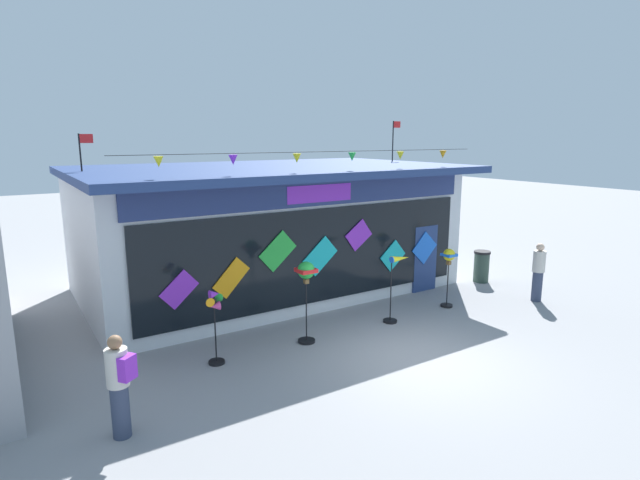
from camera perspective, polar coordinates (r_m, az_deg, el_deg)
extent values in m
plane|color=gray|center=(11.19, 10.94, -12.97)|extent=(80.00, 80.00, 0.00)
cube|color=silver|center=(15.66, -6.12, 1.10)|extent=(10.55, 6.00, 3.57)
cube|color=navy|center=(15.02, -5.47, 7.91)|extent=(10.95, 6.92, 0.20)
cube|color=navy|center=(12.84, -0.10, 5.28)|extent=(9.71, 0.08, 0.63)
cube|color=purple|center=(12.81, -0.02, 5.27)|extent=(1.90, 0.04, 0.44)
cube|color=black|center=(13.12, -0.12, -1.78)|extent=(9.50, 0.06, 2.46)
cube|color=navy|center=(15.59, 11.73, -2.08)|extent=(0.90, 0.07, 2.00)
cube|color=purple|center=(11.63, -15.58, -5.40)|extent=(0.91, 0.03, 0.89)
cube|color=orange|center=(12.01, -9.96, -4.23)|extent=(0.95, 0.03, 0.96)
cube|color=green|center=(12.40, -4.78, -1.27)|extent=(1.04, 0.03, 1.01)
cube|color=#19B7BC|center=(13.08, 0.02, -1.83)|extent=(1.07, 0.03, 1.04)
cube|color=purple|center=(13.68, 4.38, 0.56)|extent=(0.90, 0.03, 0.87)
cube|color=#19B7BC|center=(14.60, 8.20, -1.77)|extent=(0.93, 0.03, 0.91)
cube|color=blue|center=(15.41, 11.69, -0.88)|extent=(0.99, 0.03, 1.00)
cylinder|color=black|center=(12.53, 0.61, 9.92)|extent=(10.13, 0.01, 0.01)
cone|color=yellow|center=(10.85, -17.72, 8.39)|extent=(0.20, 0.20, 0.22)
cone|color=purple|center=(11.38, -9.76, 8.89)|extent=(0.20, 0.20, 0.22)
cone|color=yellow|center=(12.11, -2.62, 9.19)|extent=(0.20, 0.20, 0.22)
cone|color=green|center=(13.00, 3.63, 9.34)|extent=(0.20, 0.20, 0.22)
cone|color=yellow|center=(14.02, 9.03, 9.38)|extent=(0.20, 0.20, 0.22)
cone|color=orange|center=(15.14, 13.66, 9.35)|extent=(0.20, 0.20, 0.22)
cylinder|color=black|center=(13.90, -25.40, 8.89)|extent=(0.04, 0.04, 0.92)
cube|color=red|center=(13.92, -24.86, 10.33)|extent=(0.32, 0.02, 0.22)
cylinder|color=black|center=(18.22, 8.20, 10.96)|extent=(0.04, 0.04, 1.38)
cube|color=red|center=(18.33, 8.64, 12.73)|extent=(0.32, 0.02, 0.22)
cylinder|color=black|center=(10.99, -11.56, -13.31)|extent=(0.33, 0.33, 0.06)
cylinder|color=black|center=(10.73, -11.71, -10.10)|extent=(0.03, 0.03, 1.38)
cylinder|color=black|center=(10.46, -11.78, -6.65)|extent=(0.06, 0.04, 0.06)
cone|color=green|center=(10.50, -11.13, -6.55)|extent=(0.19, 0.20, 0.19)
cone|color=purple|center=(10.42, -11.81, -5.99)|extent=(0.20, 0.19, 0.19)
cone|color=orange|center=(10.42, -12.44, -6.75)|extent=(0.19, 0.20, 0.19)
cone|color=#EA4CA3|center=(10.50, -11.75, -7.31)|extent=(0.20, 0.19, 0.19)
cylinder|color=black|center=(11.80, -1.53, -11.28)|extent=(0.39, 0.39, 0.06)
cylinder|color=black|center=(11.53, -1.55, -7.97)|extent=(0.03, 0.03, 1.50)
sphere|color=green|center=(11.25, -1.57, -3.42)|extent=(0.39, 0.39, 0.39)
cube|color=red|center=(11.25, -1.57, -3.42)|extent=(0.40, 0.40, 0.09)
cube|color=brown|center=(11.32, -1.57, -4.67)|extent=(0.10, 0.10, 0.10)
cylinder|color=black|center=(13.09, 7.89, -9.02)|extent=(0.35, 0.35, 0.06)
cylinder|color=black|center=(12.84, 7.98, -5.75)|extent=(0.03, 0.03, 1.62)
cone|color=yellow|center=(12.80, 9.02, -2.06)|extent=(0.56, 0.21, 0.17)
cylinder|color=blue|center=(12.63, 8.08, -2.23)|extent=(0.03, 0.16, 0.16)
cylinder|color=black|center=(14.54, 14.05, -7.16)|extent=(0.33, 0.33, 0.06)
cylinder|color=black|center=(14.35, 14.17, -4.80)|extent=(0.03, 0.03, 1.30)
sphere|color=yellow|center=(14.15, 14.34, -1.62)|extent=(0.33, 0.33, 0.33)
cube|color=blue|center=(14.15, 14.34, -1.62)|extent=(0.34, 0.34, 0.07)
cube|color=brown|center=(14.20, 14.29, -2.51)|extent=(0.10, 0.10, 0.10)
cylinder|color=#333D56|center=(15.74, 23.24, -4.80)|extent=(0.28, 0.28, 0.86)
cylinder|color=beige|center=(15.56, 23.45, -2.22)|extent=(0.34, 0.34, 0.60)
sphere|color=beige|center=(15.47, 23.57, -0.74)|extent=(0.22, 0.22, 0.22)
cylinder|color=#333D56|center=(8.85, -21.53, -17.49)|extent=(0.28, 0.28, 0.86)
cylinder|color=beige|center=(8.53, -21.90, -13.17)|extent=(0.34, 0.34, 0.60)
sphere|color=#8C6647|center=(8.37, -22.12, -10.61)|extent=(0.22, 0.22, 0.22)
cube|color=purple|center=(8.39, -20.88, -13.28)|extent=(0.30, 0.28, 0.38)
cylinder|color=#2D4238|center=(17.14, 17.71, -2.98)|extent=(0.48, 0.48, 0.94)
cylinder|color=black|center=(17.03, 17.81, -1.33)|extent=(0.52, 0.52, 0.08)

